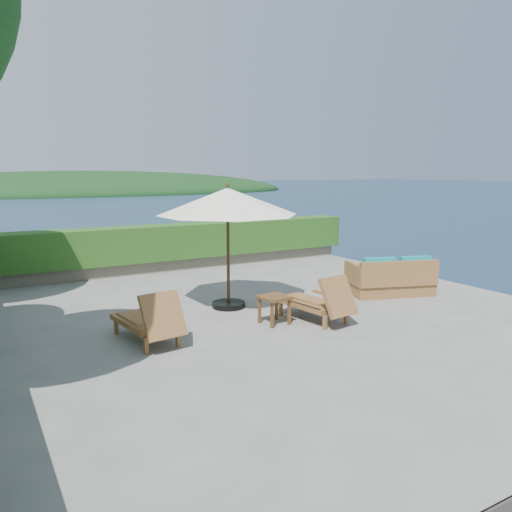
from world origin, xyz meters
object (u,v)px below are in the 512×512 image
patio_umbrella (228,203)px  side_table (274,301)px  lounge_right (318,301)px  lounge_left (149,320)px  wicker_loveseat (391,279)px

patio_umbrella → side_table: size_ratio=6.85×
lounge_right → lounge_left: bearing=164.0°
lounge_left → wicker_loveseat: (6.07, 0.40, -0.03)m
patio_umbrella → side_table: patio_umbrella is taller
lounge_left → side_table: 2.42m
lounge_left → lounge_right: 3.28m
patio_umbrella → lounge_left: size_ratio=2.19×
wicker_loveseat → side_table: bearing=-152.2°
patio_umbrella → wicker_loveseat: (3.87, -0.94, -1.88)m
side_table → lounge_right: bearing=-18.9°
lounge_left → side_table: lounge_left is taller
lounge_left → wicker_loveseat: size_ratio=0.80×
wicker_loveseat → lounge_left: bearing=-157.3°
patio_umbrella → side_table: 2.36m
lounge_right → wicker_loveseat: (2.82, 0.85, -0.03)m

